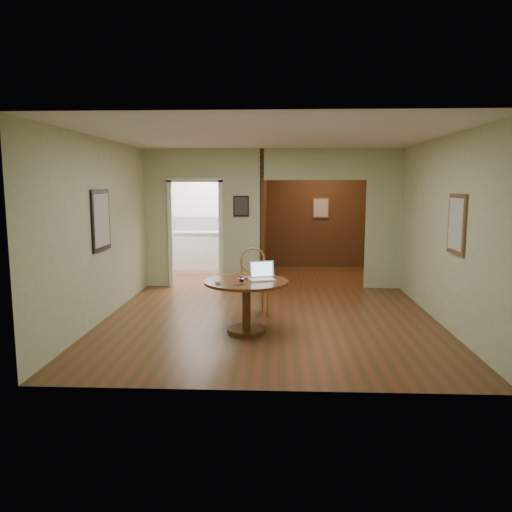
{
  "coord_description": "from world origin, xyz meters",
  "views": [
    {
      "loc": [
        0.12,
        -7.19,
        2.03
      ],
      "look_at": [
        -0.19,
        -0.2,
        1.01
      ],
      "focal_mm": 35.0,
      "sensor_mm": 36.0,
      "label": 1
    }
  ],
  "objects_px": {
    "open_laptop": "(262,275)",
    "closed_laptop": "(252,278)",
    "chair": "(254,278)",
    "dining_table": "(246,294)"
  },
  "relations": [
    {
      "from": "closed_laptop",
      "to": "chair",
      "type": "bearing_deg",
      "value": 70.36
    },
    {
      "from": "dining_table",
      "to": "closed_laptop",
      "type": "height_order",
      "value": "closed_laptop"
    },
    {
      "from": "closed_laptop",
      "to": "dining_table",
      "type": "bearing_deg",
      "value": -135.29
    },
    {
      "from": "chair",
      "to": "open_laptop",
      "type": "height_order",
      "value": "chair"
    },
    {
      "from": "open_laptop",
      "to": "dining_table",
      "type": "bearing_deg",
      "value": -168.73
    },
    {
      "from": "dining_table",
      "to": "open_laptop",
      "type": "relative_size",
      "value": 2.88
    },
    {
      "from": "dining_table",
      "to": "open_laptop",
      "type": "distance_m",
      "value": 0.35
    },
    {
      "from": "open_laptop",
      "to": "closed_laptop",
      "type": "height_order",
      "value": "open_laptop"
    },
    {
      "from": "chair",
      "to": "closed_laptop",
      "type": "distance_m",
      "value": 0.78
    },
    {
      "from": "dining_table",
      "to": "closed_laptop",
      "type": "xyz_separation_m",
      "value": [
        0.07,
        0.16,
        0.2
      ]
    }
  ]
}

